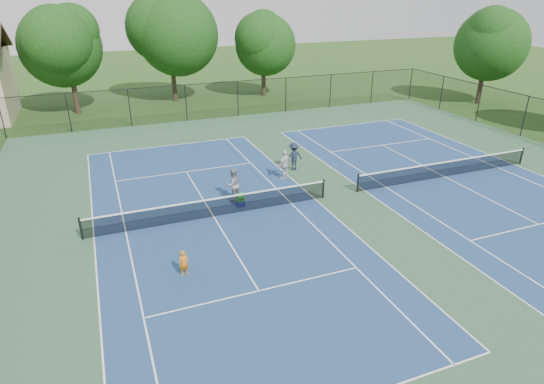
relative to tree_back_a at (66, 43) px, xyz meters
name	(u,v)px	position (x,y,z in m)	size (l,w,h in m)	color
ground	(340,195)	(13.00, -24.00, -6.04)	(140.00, 140.00, 0.00)	#234716
court_pad	(340,195)	(13.00, -24.00, -6.03)	(36.00, 36.00, 0.01)	#2F5435
tennis_court_left	(214,215)	(6.00, -24.00, -5.94)	(12.00, 23.83, 1.07)	navy
tennis_court_right	(445,175)	(20.00, -24.00, -5.94)	(12.00, 23.83, 1.07)	navy
perimeter_fence	(342,167)	(13.00, -24.00, -4.44)	(36.08, 36.08, 3.02)	black
tree_back_a	(66,43)	(0.00, 0.00, 0.00)	(6.80, 6.80, 9.15)	#2D2116
tree_back_b	(169,31)	(9.00, 2.00, 0.56)	(7.60, 7.60, 10.03)	#2D2116
tree_back_c	(263,40)	(18.00, 1.00, -0.56)	(6.00, 6.00, 8.40)	#2D2116
tree_side_e	(489,41)	(36.00, -10.00, -0.23)	(6.60, 6.60, 8.87)	#2D2116
child_player	(184,263)	(3.70, -28.36, -5.51)	(0.38, 0.25, 1.05)	orange
instructor	(233,184)	(7.49, -22.44, -5.17)	(0.84, 0.66, 1.73)	gray
bystander_a	(285,164)	(11.14, -20.73, -5.17)	(1.01, 0.42, 1.73)	silver
bystander_b	(294,156)	(12.20, -19.63, -5.18)	(1.10, 0.63, 1.71)	#182036
ball_crate	(240,204)	(7.57, -23.39, -5.88)	(0.41, 0.29, 0.31)	navy
ball_hopper	(240,197)	(7.57, -23.39, -5.53)	(0.34, 0.27, 0.39)	#21991B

